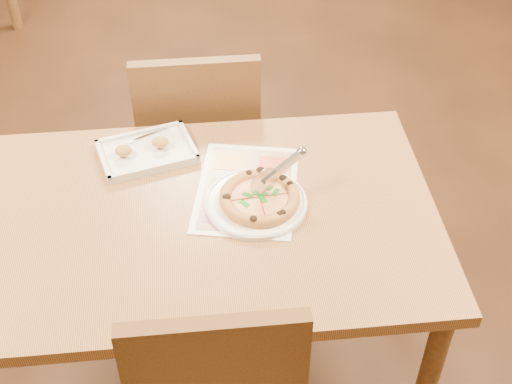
{
  "coord_description": "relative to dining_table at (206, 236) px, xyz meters",
  "views": [
    {
      "loc": [
        -0.0,
        -1.43,
        2.1
      ],
      "look_at": [
        0.15,
        0.02,
        0.77
      ],
      "focal_mm": 50.0,
      "sensor_mm": 36.0,
      "label": 1
    }
  ],
  "objects": [
    {
      "name": "chair_far",
      "position": [
        -0.0,
        0.6,
        -0.07
      ],
      "size": [
        0.42,
        0.42,
        0.47
      ],
      "rotation": [
        0.0,
        0.0,
        3.14
      ],
      "color": "brown",
      "rests_on": "ground"
    },
    {
      "name": "room",
      "position": [
        0.0,
        0.0,
        0.72
      ],
      "size": [
        7.0,
        7.0,
        7.0
      ],
      "color": "#331B0E",
      "rests_on": "ground"
    },
    {
      "name": "pizza_cutter",
      "position": [
        0.21,
        0.05,
        0.18
      ],
      "size": [
        0.16,
        0.09,
        0.1
      ],
      "rotation": [
        0.0,
        0.0,
        0.51
      ],
      "color": "silver",
      "rests_on": "pizza"
    },
    {
      "name": "appetizer_tray",
      "position": [
        -0.16,
        0.28,
        0.1
      ],
      "size": [
        0.32,
        0.26,
        0.05
      ],
      "rotation": [
        0.0,
        0.0,
        0.27
      ],
      "color": "silver",
      "rests_on": "dining_table"
    },
    {
      "name": "plate",
      "position": [
        0.15,
        0.02,
        0.09
      ],
      "size": [
        0.33,
        0.33,
        0.02
      ],
      "primitive_type": "cylinder",
      "rotation": [
        0.0,
        0.0,
        0.15
      ],
      "color": "white",
      "rests_on": "dining_table"
    },
    {
      "name": "dining_table",
      "position": [
        0.0,
        0.0,
        0.0
      ],
      "size": [
        1.3,
        0.85,
        0.72
      ],
      "color": "#9C683E",
      "rests_on": "ground"
    },
    {
      "name": "pizza",
      "position": [
        0.16,
        0.02,
        0.11
      ],
      "size": [
        0.23,
        0.23,
        0.03
      ],
      "rotation": [
        0.0,
        0.0,
        0.09
      ],
      "color": "#BC7840",
      "rests_on": "plate"
    },
    {
      "name": "menu",
      "position": [
        0.13,
        0.09,
        0.09
      ],
      "size": [
        0.36,
        0.44,
        0.0
      ],
      "primitive_type": "cube",
      "rotation": [
        0.0,
        0.0,
        -0.2
      ],
      "color": "white",
      "rests_on": "dining_table"
    }
  ]
}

